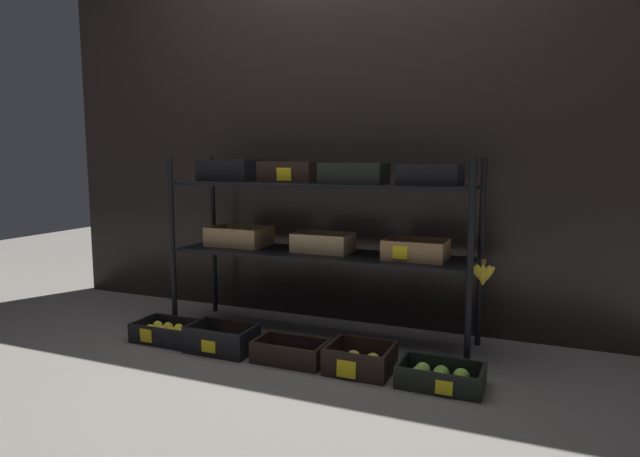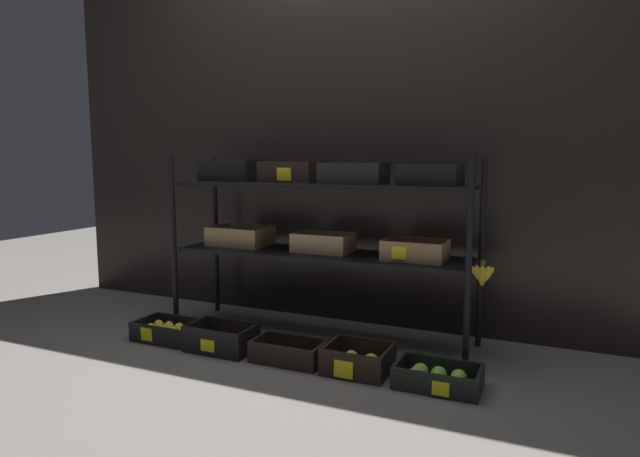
# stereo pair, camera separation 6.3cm
# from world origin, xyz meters

# --- Properties ---
(ground_plane) EXTENTS (10.00, 10.00, 0.00)m
(ground_plane) POSITION_xyz_m (0.00, 0.00, 0.00)
(ground_plane) COLOR #605B56
(storefront_wall) EXTENTS (4.08, 0.12, 2.15)m
(storefront_wall) POSITION_xyz_m (0.00, 0.41, 1.07)
(storefront_wall) COLOR black
(storefront_wall) RESTS_ON ground_plane
(display_rack) EXTENTS (1.80, 0.45, 1.01)m
(display_rack) POSITION_xyz_m (-0.02, 0.01, 0.70)
(display_rack) COLOR black
(display_rack) RESTS_ON ground_plane
(crate_ground_lemon) EXTENTS (0.38, 0.24, 0.11)m
(crate_ground_lemon) POSITION_xyz_m (-0.75, -0.39, 0.04)
(crate_ground_lemon) COLOR black
(crate_ground_lemon) RESTS_ON ground_plane
(crate_ground_orange) EXTENTS (0.35, 0.23, 0.14)m
(crate_ground_orange) POSITION_xyz_m (-0.38, -0.41, 0.05)
(crate_ground_orange) COLOR black
(crate_ground_orange) RESTS_ON ground_plane
(crate_ground_plum) EXTENTS (0.36, 0.20, 0.11)m
(crate_ground_plum) POSITION_xyz_m (0.01, -0.41, 0.04)
(crate_ground_plum) COLOR black
(crate_ground_plum) RESTS_ON ground_plane
(crate_ground_apple_gold) EXTENTS (0.30, 0.26, 0.13)m
(crate_ground_apple_gold) POSITION_xyz_m (0.37, -0.39, 0.05)
(crate_ground_apple_gold) COLOR black
(crate_ground_apple_gold) RESTS_ON ground_plane
(crate_ground_apple_green) EXTENTS (0.37, 0.23, 0.10)m
(crate_ground_apple_green) POSITION_xyz_m (0.76, -0.41, 0.04)
(crate_ground_apple_green) COLOR black
(crate_ground_apple_green) RESTS_ON ground_plane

